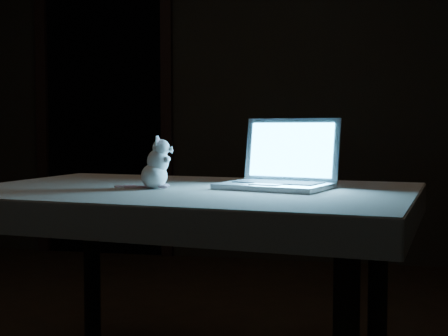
# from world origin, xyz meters

# --- Properties ---
(back_wall) EXTENTS (4.50, 0.04, 2.60)m
(back_wall) POSITION_xyz_m (0.00, 2.50, 1.30)
(back_wall) COLOR black
(back_wall) RESTS_ON ground
(doorway) EXTENTS (1.06, 0.36, 2.13)m
(doorway) POSITION_xyz_m (-1.10, 2.50, 1.06)
(doorway) COLOR black
(doorway) RESTS_ON back_wall
(table) EXTENTS (1.48, 1.06, 0.73)m
(table) POSITION_xyz_m (0.21, 0.04, 0.37)
(table) COLOR black
(table) RESTS_ON floor
(tablecloth) EXTENTS (1.57, 1.14, 0.10)m
(tablecloth) POSITION_xyz_m (0.26, 0.04, 0.69)
(tablecloth) COLOR beige
(tablecloth) RESTS_ON table
(laptop) EXTENTS (0.42, 0.39, 0.24)m
(laptop) POSITION_xyz_m (0.49, 0.07, 0.86)
(laptop) COLOR silver
(laptop) RESTS_ON tablecloth
(plush_mouse) EXTENTS (0.13, 0.13, 0.17)m
(plush_mouse) POSITION_xyz_m (0.10, -0.01, 0.83)
(plush_mouse) COLOR white
(plush_mouse) RESTS_ON tablecloth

